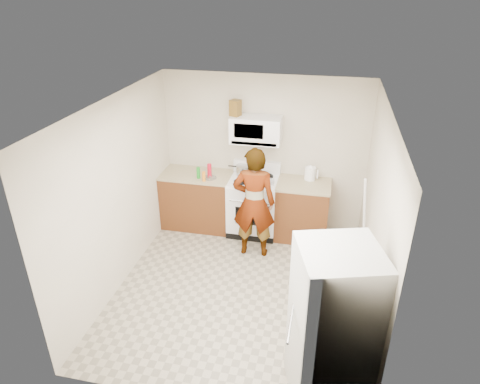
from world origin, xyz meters
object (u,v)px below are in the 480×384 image
(fridge, at_px, (332,327))
(saucepan, at_px, (244,169))
(microwave, at_px, (256,130))
(person, at_px, (254,203))
(gas_range, at_px, (253,205))
(kettle, at_px, (310,173))

(fridge, relative_size, saucepan, 7.40)
(saucepan, bearing_deg, fridge, -64.15)
(microwave, bearing_deg, person, -81.05)
(person, xyz_separation_m, fridge, (1.15, -2.26, 0.00))
(gas_range, xyz_separation_m, person, (0.12, -0.61, 0.36))
(gas_range, distance_m, person, 0.72)
(kettle, bearing_deg, saucepan, -177.32)
(fridge, bearing_deg, microwave, 96.23)
(microwave, bearing_deg, gas_range, -90.00)
(person, distance_m, fridge, 2.54)
(microwave, bearing_deg, fridge, -67.05)
(fridge, xyz_separation_m, saucepan, (-1.47, 3.03, 0.17))
(microwave, height_order, fridge, microwave)
(gas_range, bearing_deg, person, -79.23)
(microwave, distance_m, fridge, 3.37)
(gas_range, relative_size, person, 0.67)
(person, bearing_deg, microwave, -85.34)
(person, height_order, kettle, person)
(microwave, distance_m, kettle, 1.08)
(microwave, xyz_separation_m, saucepan, (-0.20, 0.03, -0.68))
(fridge, height_order, saucepan, fridge)
(person, distance_m, saucepan, 0.85)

